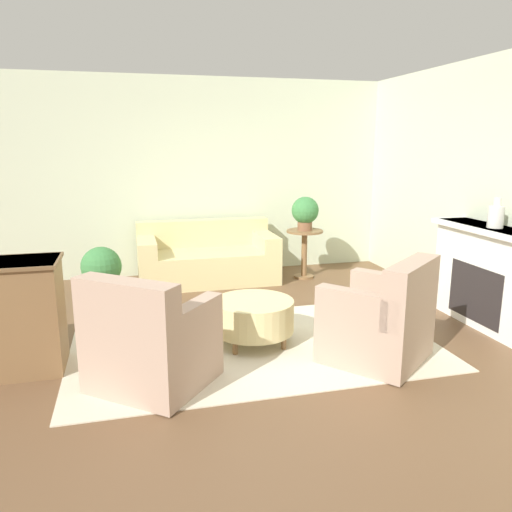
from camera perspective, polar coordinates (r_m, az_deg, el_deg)
The scene contains 12 objects.
ground_plane at distance 4.81m, azimuth -0.10°, elevation -10.27°, with size 16.00×16.00×0.00m, color brown.
wall_back at distance 7.39m, azimuth -5.95°, elevation 8.95°, with size 9.89×0.12×2.80m.
rug at distance 4.81m, azimuth -0.10°, elevation -10.21°, with size 3.39×2.01×0.01m.
couch at distance 6.96m, azimuth -5.61°, elevation -0.39°, with size 1.87×0.92×0.82m.
armchair_left at distance 4.01m, azimuth -12.14°, elevation -9.83°, with size 1.13×1.13×0.92m.
armchair_right at distance 4.53m, azimuth 14.20°, elevation -7.31°, with size 1.13×1.13×0.92m.
ottoman_table at distance 4.78m, azimuth -0.28°, elevation -6.83°, with size 0.77×0.77×0.42m.
side_table at distance 7.10m, azimuth 5.55°, elevation 1.18°, with size 0.51×0.51×0.69m.
fireplace at distance 5.69m, azimuth 25.25°, elevation -2.02°, with size 0.44×1.53×1.05m.
vase_mantel_near at distance 5.57m, azimuth 25.73°, elevation 4.16°, with size 0.16×0.16×0.31m.
potted_plant_on_side_table at distance 7.02m, azimuth 5.64°, elevation 5.07°, with size 0.38×0.38×0.47m.
potted_plant_floor at distance 6.56m, azimuth -17.25°, elevation -1.45°, with size 0.50×0.50×0.62m.
Camera 1 is at (-1.09, -4.29, 1.88)m, focal length 35.00 mm.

